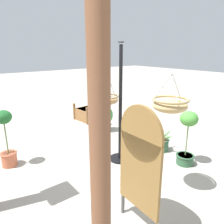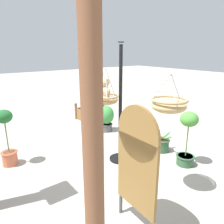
{
  "view_description": "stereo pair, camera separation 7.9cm",
  "coord_description": "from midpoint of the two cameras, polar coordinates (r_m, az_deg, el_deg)",
  "views": [
    {
      "loc": [
        -3.33,
        2.74,
        2.28
      ],
      "look_at": [
        0.0,
        0.1,
        1.05
      ],
      "focal_mm": 34.7,
      "sensor_mm": 36.0,
      "label": 1
    },
    {
      "loc": [
        -3.38,
        2.68,
        2.28
      ],
      "look_at": [
        0.0,
        0.1,
        1.05
      ],
      "focal_mm": 34.7,
      "sensor_mm": 36.0,
      "label": 2
    }
  ],
  "objects": [
    {
      "name": "display_sign_board",
      "position": [
        2.72,
        7.4,
        -12.38
      ],
      "size": [
        0.69,
        0.07,
        1.68
      ],
      "color": "olive",
      "rests_on": "ground"
    },
    {
      "name": "hanging_basket_with_teddy",
      "position": [
        4.27,
        -1.12,
        3.4
      ],
      "size": [
        0.5,
        0.5,
        0.72
      ],
      "color": "#A37F51"
    },
    {
      "name": "wooden_planter_box",
      "position": [
        7.29,
        -5.6,
        -0.36
      ],
      "size": [
        0.85,
        0.76,
        0.56
      ],
      "color": "olive",
      "rests_on": "ground"
    },
    {
      "name": "potted_plant_tall_leafy",
      "position": [
        5.21,
        13.37,
        -8.12
      ],
      "size": [
        0.52,
        0.55,
        0.47
      ],
      "color": "#2D5638",
      "rests_on": "ground"
    },
    {
      "name": "display_pole_central",
      "position": [
        4.48,
        2.65,
        -3.85
      ],
      "size": [
        0.44,
        0.44,
        2.43
      ],
      "color": "black",
      "rests_on": "ground"
    },
    {
      "name": "greenhouse_pillar_left",
      "position": [
        1.67,
        -3.57,
        -12.56
      ],
      "size": [
        0.31,
        0.31,
        3.06
      ],
      "color": "brown",
      "rests_on": "ground"
    },
    {
      "name": "potted_plant_bushy_green",
      "position": [
        6.19,
        -1.15,
        -1.48
      ],
      "size": [
        0.44,
        0.44,
        0.75
      ],
      "color": "#4C4C51",
      "rests_on": "ground"
    },
    {
      "name": "potted_plant_flowering_red",
      "position": [
        4.59,
        19.7,
        -6.34
      ],
      "size": [
        0.37,
        0.37,
        1.13
      ],
      "color": "#2D5638",
      "rests_on": "ground"
    },
    {
      "name": "teddy_bear",
      "position": [
        4.22,
        -1.38,
        5.85
      ],
      "size": [
        0.3,
        0.26,
        0.44
      ],
      "color": "tan"
    },
    {
      "name": "potted_plant_small_succulent",
      "position": [
        4.8,
        -25.5,
        -6.32
      ],
      "size": [
        0.33,
        0.33,
        1.17
      ],
      "color": "#BC6042",
      "rests_on": "ground"
    },
    {
      "name": "ground_plane",
      "position": [
        4.88,
        1.46,
        -11.72
      ],
      "size": [
        40.0,
        40.0,
        0.0
      ],
      "primitive_type": "plane",
      "color": "#A8A093"
    },
    {
      "name": "hanging_basket_left_high",
      "position": [
        3.3,
        15.43,
        1.82
      ],
      "size": [
        0.54,
        0.54,
        0.58
      ],
      "color": "tan"
    }
  ]
}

